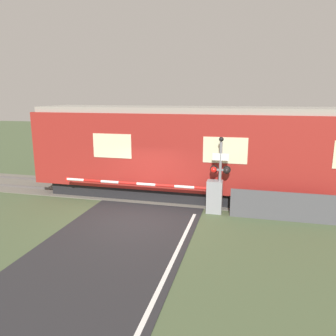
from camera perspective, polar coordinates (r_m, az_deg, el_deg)
The scene contains 6 objects.
ground_plane at distance 12.47m, azimuth -5.34°, elevation -8.88°, with size 80.00×80.00×0.00m, color #475638.
track_bed at distance 15.47m, azimuth -1.26°, elevation -4.44°, with size 36.00×3.20×0.13m.
train at distance 14.51m, azimuth 10.31°, elevation 2.55°, with size 17.22×3.05×4.05m.
crossing_barrier at distance 13.06m, azimuth 5.49°, elevation -4.56°, with size 6.81×0.44×1.30m.
signal_post at distance 12.66m, azimuth 9.07°, elevation -0.47°, with size 0.79×0.26×3.02m.
roadside_fence at distance 12.83m, azimuth 19.68°, elevation -6.35°, with size 3.95×0.06×1.10m.
Camera 1 is at (3.90, -10.93, 4.54)m, focal length 35.00 mm.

